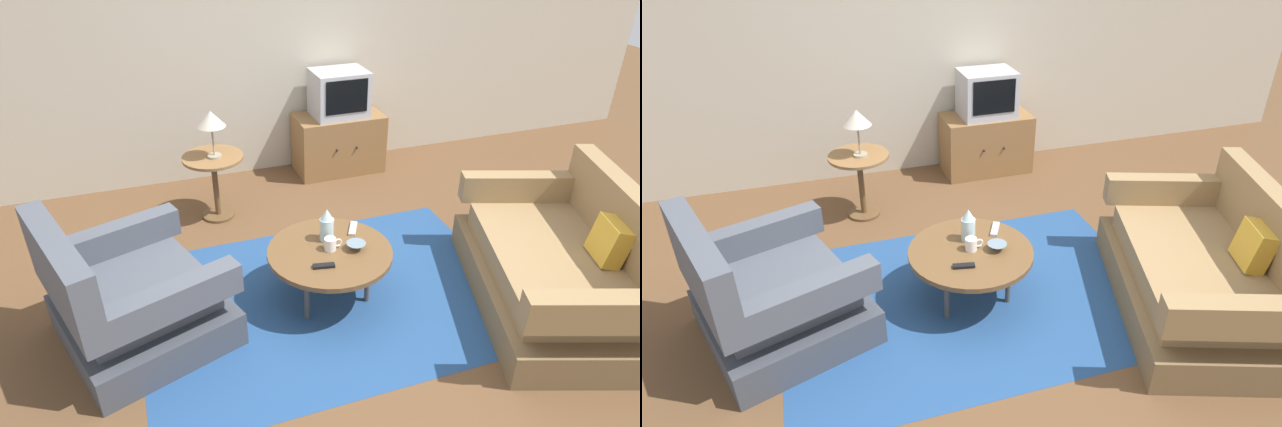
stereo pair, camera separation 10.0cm
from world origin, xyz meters
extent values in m
plane|color=brown|center=(0.00, 0.00, 0.00)|extent=(16.00, 16.00, 0.00)
cube|color=#BCB29E|center=(0.00, 2.41, 1.35)|extent=(9.00, 0.12, 2.70)
cube|color=navy|center=(-0.13, 0.11, 0.00)|extent=(2.60, 1.85, 0.00)
cube|color=#3E424B|center=(-1.38, 0.15, 0.12)|extent=(1.20, 1.23, 0.24)
cube|color=#4C515B|center=(-1.38, 0.15, 0.33)|extent=(0.98, 0.92, 0.18)
cube|color=#4C515B|center=(-1.75, 0.02, 0.66)|extent=(0.46, 0.96, 0.48)
cube|color=#4C515B|center=(-1.24, -0.24, 0.52)|extent=(0.93, 0.44, 0.19)
cube|color=#4C515B|center=(-1.52, 0.54, 0.52)|extent=(0.93, 0.44, 0.19)
cube|color=brown|center=(1.29, -0.43, 0.12)|extent=(1.45, 1.85, 0.24)
cube|color=#93754C|center=(1.29, -0.43, 0.33)|extent=(1.22, 1.54, 0.18)
cube|color=#93754C|center=(1.68, -0.56, 0.64)|extent=(0.66, 1.58, 0.43)
cube|color=#93754C|center=(1.53, 0.27, 0.53)|extent=(0.97, 0.45, 0.21)
cube|color=#93754C|center=(1.05, -1.13, 0.53)|extent=(0.97, 0.45, 0.21)
cube|color=gold|center=(1.53, -0.59, 0.56)|extent=(0.24, 0.31, 0.29)
cylinder|color=brown|center=(-0.13, 0.11, 0.39)|extent=(0.85, 0.85, 0.04)
cylinder|color=#4C4742|center=(-0.14, 0.38, 0.18)|extent=(0.04, 0.04, 0.37)
cylinder|color=#4C4742|center=(-0.35, -0.04, 0.18)|extent=(0.04, 0.04, 0.37)
cylinder|color=#4C4742|center=(0.11, -0.01, 0.18)|extent=(0.04, 0.04, 0.37)
cylinder|color=olive|center=(-0.67, 1.52, 0.57)|extent=(0.52, 0.52, 0.02)
cylinder|color=brown|center=(-0.67, 1.52, 0.28)|extent=(0.05, 0.05, 0.56)
cylinder|color=brown|center=(-0.67, 1.52, 0.01)|extent=(0.28, 0.28, 0.02)
cube|color=olive|center=(0.68, 2.08, 0.30)|extent=(0.88, 0.47, 0.59)
sphere|color=black|center=(0.57, 1.83, 0.33)|extent=(0.02, 0.02, 0.02)
sphere|color=black|center=(0.78, 1.83, 0.33)|extent=(0.02, 0.02, 0.02)
cube|color=#B7B7BC|center=(0.68, 2.08, 0.82)|extent=(0.53, 0.41, 0.45)
cube|color=black|center=(0.68, 1.87, 0.84)|extent=(0.42, 0.01, 0.32)
cylinder|color=#9E937A|center=(-0.66, 1.49, 0.59)|extent=(0.12, 0.12, 0.02)
cylinder|color=#9E937A|center=(-0.66, 1.49, 0.73)|extent=(0.02, 0.02, 0.25)
cone|color=beige|center=(-0.66, 1.49, 0.92)|extent=(0.23, 0.23, 0.13)
cylinder|color=silver|center=(-0.11, 0.24, 0.49)|extent=(0.10, 0.10, 0.16)
cone|color=silver|center=(-0.11, 0.24, 0.61)|extent=(0.09, 0.09, 0.08)
cylinder|color=white|center=(-0.13, 0.12, 0.45)|extent=(0.08, 0.08, 0.09)
torus|color=white|center=(-0.07, 0.12, 0.45)|extent=(0.06, 0.01, 0.06)
cone|color=slate|center=(0.04, 0.06, 0.43)|extent=(0.13, 0.13, 0.05)
cube|color=black|center=(-0.23, -0.06, 0.41)|extent=(0.15, 0.07, 0.02)
cube|color=#B2B2B7|center=(0.12, 0.30, 0.41)|extent=(0.13, 0.18, 0.02)
camera|label=1|loc=(-1.20, -2.76, 2.47)|focal=30.64mm
camera|label=2|loc=(-1.10, -2.79, 2.47)|focal=30.64mm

